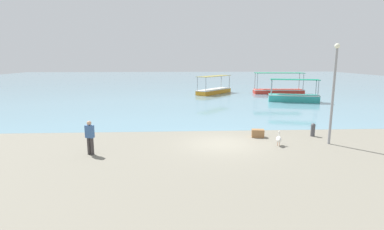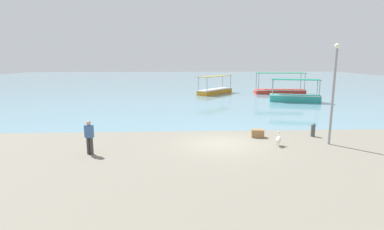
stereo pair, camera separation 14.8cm
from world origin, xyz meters
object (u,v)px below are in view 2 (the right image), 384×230
(fishing_boat_far_right, at_px, (295,97))
(pelican, at_px, (278,139))
(fishing_boat_far_left, at_px, (215,90))
(fishing_boat_center, at_px, (280,90))
(fisherman_standing, at_px, (89,136))
(mooring_bollard, at_px, (313,129))
(cargo_crate, at_px, (258,133))
(lamp_post, at_px, (333,89))

(fishing_boat_far_right, xyz_separation_m, pelican, (-7.37, -16.65, -0.16))
(fishing_boat_far_left, distance_m, fishing_boat_center, 8.77)
(fishing_boat_far_left, height_order, fisherman_standing, fishing_boat_far_left)
(fishing_boat_far_right, relative_size, mooring_bollard, 6.85)
(cargo_crate, bearing_deg, mooring_bollard, 0.70)
(fishing_boat_center, xyz_separation_m, pelican, (-8.36, -24.48, -0.13))
(fishing_boat_center, relative_size, lamp_post, 1.24)
(fishing_boat_far_right, distance_m, pelican, 18.21)
(lamp_post, bearing_deg, pelican, -175.99)
(fishing_boat_far_left, bearing_deg, fishing_boat_center, -1.48)
(fishing_boat_far_left, bearing_deg, mooring_bollard, -82.10)
(fishing_boat_far_left, height_order, fishing_boat_far_right, fishing_boat_far_right)
(pelican, bearing_deg, fishing_boat_far_left, 90.95)
(fishing_boat_far_left, xyz_separation_m, cargo_crate, (-0.23, -22.87, -0.26))
(fishing_boat_center, relative_size, pelican, 8.42)
(cargo_crate, bearing_deg, lamp_post, -24.81)
(fishing_boat_far_right, distance_m, fisherman_standing, 24.59)
(fishing_boat_far_left, distance_m, cargo_crate, 22.87)
(lamp_post, bearing_deg, fishing_boat_far_left, 97.71)
(fishing_boat_center, xyz_separation_m, fisherman_standing, (-18.12, -25.46, 0.41))
(fishing_boat_far_left, bearing_deg, pelican, -89.05)
(fishing_boat_far_left, relative_size, fisherman_standing, 3.43)
(pelican, bearing_deg, fishing_boat_far_right, 66.12)
(fishing_boat_far_left, xyz_separation_m, pelican, (0.41, -24.71, -0.11))
(fishing_boat_far_right, relative_size, fishing_boat_center, 0.82)
(fishing_boat_far_right, bearing_deg, pelican, -113.88)
(mooring_bollard, bearing_deg, fisherman_standing, -167.11)
(mooring_bollard, relative_size, cargo_crate, 1.12)
(lamp_post, relative_size, cargo_crate, 7.52)
(lamp_post, distance_m, mooring_bollard, 3.14)
(pelican, distance_m, lamp_post, 3.97)
(fishing_boat_far_left, distance_m, fishing_boat_far_right, 11.20)
(fishing_boat_far_left, xyz_separation_m, fishing_boat_center, (8.77, -0.23, 0.01))
(lamp_post, bearing_deg, fishing_boat_far_right, 74.82)
(fishing_boat_center, bearing_deg, fishing_boat_far_left, 178.52)
(fishing_boat_far_left, distance_m, mooring_bollard, 23.04)
(pelican, relative_size, cargo_crate, 1.11)
(mooring_bollard, xyz_separation_m, fisherman_standing, (-12.52, -2.86, 0.47))
(lamp_post, bearing_deg, mooring_bollard, 95.11)
(pelican, relative_size, fisherman_standing, 0.47)
(fisherman_standing, bearing_deg, fishing_boat_center, 54.57)
(lamp_post, xyz_separation_m, fisherman_standing, (-12.67, -1.18, -2.17))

